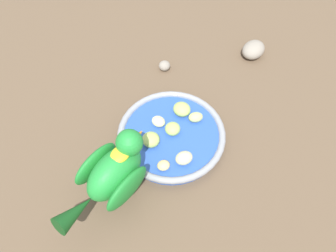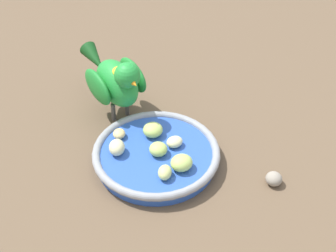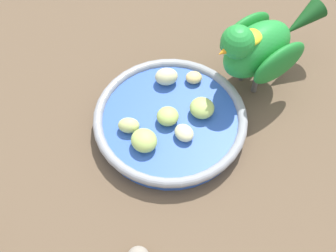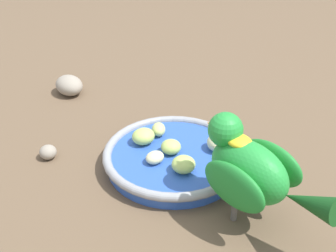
{
  "view_description": "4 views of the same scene",
  "coord_description": "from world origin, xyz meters",
  "views": [
    {
      "loc": [
        -0.28,
        0.18,
        0.58
      ],
      "look_at": [
        0.01,
        -0.02,
        0.05
      ],
      "focal_mm": 34.07,
      "sensor_mm": 36.0,
      "label": 1
    },
    {
      "loc": [
        -0.14,
        -0.65,
        0.62
      ],
      "look_at": [
        0.03,
        -0.0,
        0.06
      ],
      "focal_mm": 54.09,
      "sensor_mm": 36.0,
      "label": 2
    },
    {
      "loc": [
        0.39,
        -0.15,
        0.61
      ],
      "look_at": [
        0.03,
        -0.03,
        0.04
      ],
      "focal_mm": 52.41,
      "sensor_mm": 36.0,
      "label": 3
    },
    {
      "loc": [
        0.25,
        0.51,
        0.43
      ],
      "look_at": [
        0.0,
        -0.05,
        0.06
      ],
      "focal_mm": 48.49,
      "sensor_mm": 36.0,
      "label": 4
    }
  ],
  "objects": [
    {
      "name": "apple_piece_2",
      "position": [
        0.01,
        0.02,
        0.03
      ],
      "size": [
        0.05,
        0.05,
        0.02
      ],
      "primitive_type": "ellipsoid",
      "rotation": [
        0.0,
        0.0,
        0.43
      ],
      "color": "#B2CC66",
      "rests_on": "feeding_bowl"
    },
    {
      "name": "apple_piece_4",
      "position": [
        0.01,
        -0.03,
        0.03
      ],
      "size": [
        0.04,
        0.04,
        0.02
      ],
      "primitive_type": "ellipsoid",
      "rotation": [
        0.0,
        0.0,
        1.85
      ],
      "color": "#B2CC66",
      "rests_on": "feeding_bowl"
    },
    {
      "name": "apple_piece_5",
      "position": [
        -0.05,
        0.03,
        0.03
      ],
      "size": [
        0.03,
        0.03,
        0.02
      ],
      "primitive_type": "ellipsoid",
      "rotation": [
        0.0,
        0.0,
        4.43
      ],
      "color": "#E5C67F",
      "rests_on": "feeding_bowl"
    },
    {
      "name": "ground_plane",
      "position": [
        0.0,
        0.0,
        0.0
      ],
      "size": [
        4.0,
        4.0,
        0.0
      ],
      "primitive_type": "plane",
      "color": "brown"
    },
    {
      "name": "parrot",
      "position": [
        -0.04,
        0.13,
        0.08
      ],
      "size": [
        0.12,
        0.2,
        0.14
      ],
      "rotation": [
        0.0,
        0.0,
        -1.26
      ],
      "color": "#59544C",
      "rests_on": "ground_plane"
    },
    {
      "name": "apple_piece_6",
      "position": [
        0.01,
        -0.09,
        0.03
      ],
      "size": [
        0.03,
        0.04,
        0.02
      ],
      "primitive_type": "ellipsoid",
      "rotation": [
        0.0,
        0.0,
        1.17
      ],
      "color": "#C6D17A",
      "rests_on": "feeding_bowl"
    },
    {
      "name": "feeding_bowl",
      "position": [
        0.01,
        -0.02,
        0.02
      ],
      "size": [
        0.22,
        0.22,
        0.03
      ],
      "color": "#2D56B7",
      "rests_on": "ground_plane"
    },
    {
      "name": "apple_piece_0",
      "position": [
        0.04,
        -0.02,
        0.03
      ],
      "size": [
        0.04,
        0.03,
        0.02
      ],
      "primitive_type": "ellipsoid",
      "rotation": [
        0.0,
        0.0,
        3.48
      ],
      "color": "beige",
      "rests_on": "feeding_bowl"
    },
    {
      "name": "apple_piece_3",
      "position": [
        -0.06,
        -0.01,
        0.04
      ],
      "size": [
        0.03,
        0.04,
        0.03
      ],
      "primitive_type": "ellipsoid",
      "rotation": [
        0.0,
        0.0,
        4.51
      ],
      "color": "beige",
      "rests_on": "feeding_bowl"
    },
    {
      "name": "apple_piece_1",
      "position": [
        0.04,
        -0.07,
        0.04
      ],
      "size": [
        0.05,
        0.05,
        0.03
      ],
      "primitive_type": "ellipsoid",
      "rotation": [
        0.0,
        0.0,
        0.35
      ],
      "color": "#B2CC66",
      "rests_on": "feeding_bowl"
    }
  ]
}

